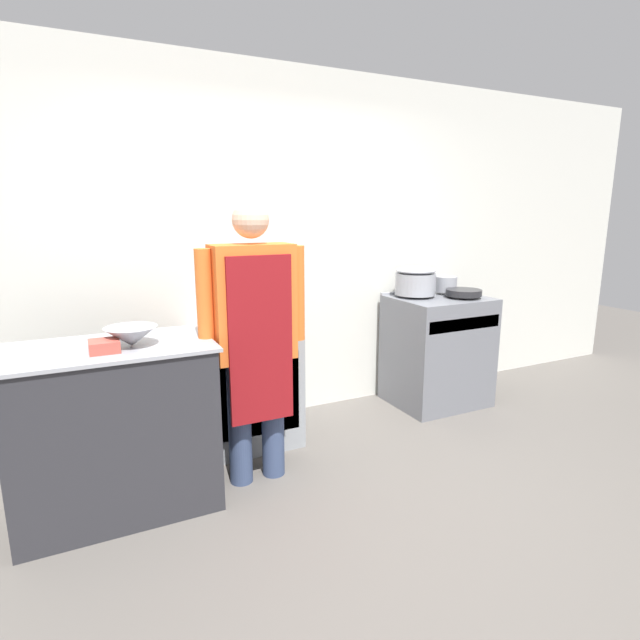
{
  "coord_description": "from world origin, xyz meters",
  "views": [
    {
      "loc": [
        -1.35,
        -1.98,
        1.63
      ],
      "look_at": [
        0.07,
        0.91,
        0.93
      ],
      "focal_mm": 28.0,
      "sensor_mm": 36.0,
      "label": 1
    }
  ],
  "objects": [
    {
      "name": "plastic_tub",
      "position": [
        -1.25,
        0.68,
        0.97
      ],
      "size": [
        0.15,
        0.15,
        0.06
      ],
      "color": "#B24C3F",
      "rests_on": "prep_counter"
    },
    {
      "name": "fridge_unit",
      "position": [
        -0.33,
        1.31,
        0.4
      ],
      "size": [
        0.67,
        0.64,
        0.8
      ],
      "color": "#93999E",
      "rests_on": "ground_plane"
    },
    {
      "name": "mixing_bowl",
      "position": [
        -1.12,
        0.74,
        0.99
      ],
      "size": [
        0.27,
        0.27,
        0.1
      ],
      "color": "#9EA0A8",
      "rests_on": "prep_counter"
    },
    {
      "name": "prep_counter",
      "position": [
        -1.23,
        0.8,
        0.47
      ],
      "size": [
        1.07,
        0.64,
        0.94
      ],
      "color": "#2D2D33",
      "rests_on": "ground_plane"
    },
    {
      "name": "sauce_pot",
      "position": [
        1.53,
        1.39,
        1.01
      ],
      "size": [
        0.19,
        0.19,
        0.13
      ],
      "color": "#9EA0A8",
      "rests_on": "stove"
    },
    {
      "name": "ground_plane",
      "position": [
        0.0,
        0.0,
        0.0
      ],
      "size": [
        14.0,
        14.0,
        0.0
      ],
      "primitive_type": "plane",
      "color": "#5B5651"
    },
    {
      "name": "person_cook",
      "position": [
        -0.44,
        0.74,
        0.96
      ],
      "size": [
        0.65,
        0.24,
        1.69
      ],
      "color": "#38476B",
      "rests_on": "ground_plane"
    },
    {
      "name": "stove",
      "position": [
        1.38,
        1.28,
        0.47
      ],
      "size": [
        0.77,
        0.64,
        0.95
      ],
      "color": "slate",
      "rests_on": "ground_plane"
    },
    {
      "name": "wall_back",
      "position": [
        0.0,
        1.68,
        1.35
      ],
      "size": [
        8.0,
        0.05,
        2.7
      ],
      "color": "silver",
      "rests_on": "ground_plane"
    },
    {
      "name": "saute_pan",
      "position": [
        1.53,
        1.17,
        0.97
      ],
      "size": [
        0.29,
        0.29,
        0.05
      ],
      "color": "#262628",
      "rests_on": "stove"
    },
    {
      "name": "stock_pot",
      "position": [
        1.21,
        1.39,
        1.07
      ],
      "size": [
        0.34,
        0.34,
        0.23
      ],
      "color": "#9EA0A8",
      "rests_on": "stove"
    }
  ]
}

